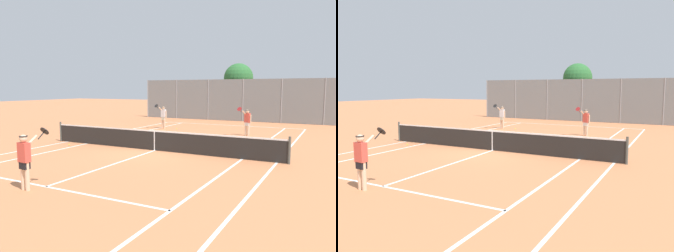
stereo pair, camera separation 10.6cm
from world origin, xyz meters
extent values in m
plane|color=#CC7A4C|center=(0.00, 0.00, 0.00)|extent=(120.00, 120.00, 0.00)
cube|color=white|center=(0.00, 11.90, 0.00)|extent=(11.00, 0.10, 0.01)
cube|color=white|center=(-5.50, 0.00, 0.00)|extent=(0.10, 23.80, 0.01)
cube|color=white|center=(5.50, 0.00, 0.00)|extent=(0.10, 23.80, 0.01)
cube|color=white|center=(-4.13, 0.00, 0.00)|extent=(0.10, 23.80, 0.01)
cube|color=white|center=(4.13, 0.00, 0.00)|extent=(0.10, 23.80, 0.01)
cube|color=white|center=(0.00, -6.40, 0.00)|extent=(8.26, 0.10, 0.01)
cube|color=white|center=(0.00, 6.40, 0.00)|extent=(8.26, 0.10, 0.01)
cube|color=white|center=(0.00, 0.00, 0.00)|extent=(0.10, 12.80, 0.01)
cylinder|color=#474C47|center=(-5.95, 0.00, 0.53)|extent=(0.10, 0.10, 1.07)
cylinder|color=#474C47|center=(5.95, 0.00, 0.53)|extent=(0.10, 0.10, 1.07)
cube|color=black|center=(0.00, 0.00, 0.46)|extent=(11.90, 0.02, 0.89)
cube|color=white|center=(0.00, 0.00, 0.92)|extent=(11.90, 0.03, 0.06)
cube|color=white|center=(0.00, 0.00, 0.44)|extent=(0.05, 0.03, 0.89)
cylinder|color=beige|center=(-0.34, -6.90, 0.41)|extent=(0.13, 0.13, 0.82)
cylinder|color=beige|center=(-0.16, -6.90, 0.41)|extent=(0.13, 0.13, 0.82)
cube|color=black|center=(-0.25, -6.90, 0.74)|extent=(0.29, 0.19, 0.24)
cube|color=#D84C3F|center=(-0.25, -6.90, 1.10)|extent=(0.35, 0.21, 0.56)
sphere|color=beige|center=(-0.25, -6.90, 1.49)|extent=(0.22, 0.22, 0.22)
cylinder|color=black|center=(-0.25, -6.90, 1.56)|extent=(0.23, 0.23, 0.02)
cylinder|color=beige|center=(-0.47, -6.89, 1.04)|extent=(0.08, 0.08, 0.52)
cylinder|color=beige|center=(-0.12, -6.76, 1.39)|extent=(0.10, 0.46, 0.35)
cylinder|color=black|center=(0.02, -6.51, 1.55)|extent=(0.04, 0.25, 0.22)
cylinder|color=black|center=(0.03, -6.39, 1.66)|extent=(0.29, 0.21, 0.23)
cylinder|color=beige|center=(-3.62, 7.71, 0.41)|extent=(0.13, 0.13, 0.82)
cylinder|color=beige|center=(-3.80, 7.73, 0.41)|extent=(0.13, 0.13, 0.82)
cube|color=beige|center=(-3.71, 7.72, 0.74)|extent=(0.30, 0.21, 0.24)
cube|color=white|center=(-3.71, 7.72, 1.10)|extent=(0.36, 0.24, 0.56)
sphere|color=beige|center=(-3.71, 7.72, 1.49)|extent=(0.22, 0.22, 0.22)
cylinder|color=black|center=(-3.71, 7.72, 1.56)|extent=(0.23, 0.23, 0.02)
cylinder|color=beige|center=(-3.49, 7.69, 1.04)|extent=(0.08, 0.08, 0.52)
cylinder|color=beige|center=(-3.85, 7.59, 1.39)|extent=(0.13, 0.46, 0.35)
cylinder|color=black|center=(-4.01, 7.35, 1.55)|extent=(0.06, 0.25, 0.22)
cylinder|color=black|center=(-4.02, 7.23, 1.66)|extent=(0.30, 0.23, 0.23)
cylinder|color=beige|center=(2.69, 6.81, 0.41)|extent=(0.13, 0.13, 0.82)
cylinder|color=beige|center=(2.52, 6.86, 0.41)|extent=(0.13, 0.13, 0.82)
cube|color=white|center=(2.61, 6.84, 0.74)|extent=(0.32, 0.25, 0.24)
cube|color=#D84C3F|center=(2.61, 6.84, 1.10)|extent=(0.38, 0.28, 0.56)
sphere|color=beige|center=(2.61, 6.84, 1.49)|extent=(0.22, 0.22, 0.22)
cylinder|color=black|center=(2.61, 6.84, 1.56)|extent=(0.23, 0.23, 0.02)
cylinder|color=beige|center=(2.82, 6.78, 1.04)|extent=(0.08, 0.08, 0.52)
cylinder|color=beige|center=(2.44, 6.74, 1.39)|extent=(0.20, 0.46, 0.35)
cylinder|color=maroon|center=(2.25, 6.52, 1.55)|extent=(0.10, 0.25, 0.22)
cylinder|color=maroon|center=(2.22, 6.40, 1.66)|extent=(0.32, 0.27, 0.23)
sphere|color=#D1DB33|center=(-2.14, 2.93, 0.03)|extent=(0.07, 0.07, 0.07)
sphere|color=#D1DB33|center=(-2.68, 7.78, 0.03)|extent=(0.07, 0.07, 0.07)
sphere|color=#D1DB33|center=(-4.58, -0.80, 0.03)|extent=(0.07, 0.07, 0.07)
sphere|color=#D1DB33|center=(0.10, 3.52, 0.03)|extent=(0.07, 0.07, 0.07)
cylinder|color=gray|center=(-9.75, 15.51, 1.86)|extent=(0.08, 0.08, 3.73)
cylinder|color=gray|center=(-6.50, 15.51, 1.86)|extent=(0.08, 0.08, 3.73)
cylinder|color=gray|center=(-3.25, 15.51, 1.86)|extent=(0.08, 0.08, 3.73)
cylinder|color=gray|center=(0.00, 15.51, 1.86)|extent=(0.08, 0.08, 3.73)
cylinder|color=gray|center=(3.25, 15.51, 1.86)|extent=(0.08, 0.08, 3.73)
cylinder|color=gray|center=(6.50, 15.51, 1.86)|extent=(0.08, 0.08, 3.73)
cube|color=slate|center=(0.00, 15.51, 1.86)|extent=(19.50, 0.02, 3.69)
cylinder|color=brown|center=(-1.45, 19.09, 1.47)|extent=(0.23, 0.23, 2.93)
sphere|color=#2D6B33|center=(-1.45, 19.09, 3.93)|extent=(2.85, 2.85, 2.85)
sphere|color=#2D6B33|center=(-1.57, 18.81, 3.57)|extent=(1.87, 1.87, 1.87)
camera|label=1|loc=(7.56, -13.04, 2.88)|focal=35.00mm
camera|label=2|loc=(7.65, -12.99, 2.88)|focal=35.00mm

